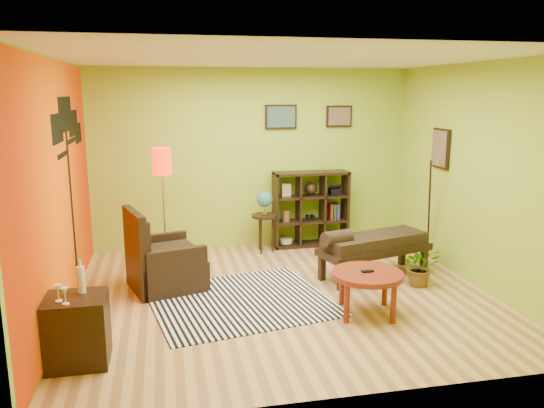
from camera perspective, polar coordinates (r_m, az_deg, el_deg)
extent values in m
plane|color=tan|center=(6.56, 1.28, -9.78)|extent=(5.00, 5.00, 0.00)
cube|color=#9EC234|center=(8.37, -2.11, 4.88)|extent=(5.00, 0.04, 2.80)
cube|color=#9EC234|center=(4.07, 8.46, -2.84)|extent=(5.00, 0.04, 2.80)
cube|color=#9EC234|center=(6.13, -22.07, 1.41)|extent=(0.04, 4.50, 2.80)
cube|color=#9EC234|center=(7.16, 21.26, 2.87)|extent=(0.04, 4.50, 2.80)
cube|color=white|center=(6.11, 1.41, 15.43)|extent=(5.00, 4.50, 0.04)
cube|color=#DE5000|center=(6.13, -21.88, 1.42)|extent=(0.01, 4.45, 2.75)
cube|color=black|center=(6.73, -20.69, -0.67)|extent=(0.01, 0.14, 2.10)
cube|color=black|center=(6.10, -22.09, 7.52)|extent=(0.01, 0.65, 0.32)
cube|color=black|center=(6.64, -21.34, 8.99)|extent=(0.01, 0.85, 0.40)
cube|color=black|center=(7.14, -20.61, 8.15)|extent=(0.01, 0.70, 0.32)
cube|color=black|center=(7.49, -20.12, 7.18)|extent=(0.01, 0.50, 0.26)
cube|color=black|center=(8.37, 0.97, 9.35)|extent=(0.50, 0.03, 0.38)
cube|color=#496E65|center=(8.34, 1.00, 9.34)|extent=(0.44, 0.01, 0.32)
cube|color=black|center=(8.63, 7.22, 9.34)|extent=(0.42, 0.03, 0.34)
cube|color=#80674F|center=(8.60, 7.28, 9.33)|extent=(0.36, 0.01, 0.28)
cube|color=black|center=(7.88, 17.69, 5.72)|extent=(0.03, 0.44, 0.56)
cube|color=#80674F|center=(7.87, 17.53, 5.72)|extent=(0.01, 0.38, 0.50)
cylinder|color=black|center=(7.96, 16.54, -0.51)|extent=(0.23, 0.34, 1.46)
cone|color=silver|center=(7.71, 17.39, 4.63)|extent=(0.08, 0.09, 0.16)
cube|color=white|center=(6.40, -3.40, -10.33)|extent=(2.33, 2.13, 0.01)
cylinder|color=maroon|center=(5.99, 10.22, -7.46)|extent=(0.79, 0.79, 0.06)
cylinder|color=maroon|center=(6.35, 12.04, -8.75)|extent=(0.06, 0.06, 0.43)
cylinder|color=maroon|center=(6.27, 7.53, -8.83)|extent=(0.06, 0.06, 0.43)
cylinder|color=maroon|center=(5.89, 12.93, -10.44)|extent=(0.06, 0.06, 0.43)
cylinder|color=maroon|center=(5.81, 8.05, -10.56)|extent=(0.06, 0.06, 0.43)
cube|color=black|center=(5.98, 10.24, -7.12)|extent=(0.14, 0.06, 0.02)
cube|color=black|center=(6.90, -11.12, -7.25)|extent=(1.02, 1.01, 0.38)
cube|color=black|center=(6.70, -14.46, -5.03)|extent=(0.32, 0.80, 1.03)
cube|color=black|center=(6.51, -10.15, -7.33)|extent=(0.75, 0.30, 0.60)
cube|color=black|center=(7.21, -12.06, -5.49)|extent=(0.75, 0.30, 0.60)
cube|color=tan|center=(6.83, -10.98, -5.21)|extent=(0.81, 0.80, 0.13)
cube|color=tan|center=(6.67, -13.92, -3.42)|extent=(0.25, 0.60, 0.47)
cube|color=black|center=(5.24, -20.20, -12.61)|extent=(0.54, 0.49, 0.63)
cylinder|color=white|center=(5.16, -19.84, -7.67)|extent=(0.07, 0.07, 0.25)
cylinder|color=white|center=(5.11, -19.96, -6.03)|extent=(0.02, 0.02, 0.07)
cylinder|color=white|center=(5.06, -21.95, -9.66)|extent=(0.06, 0.06, 0.01)
cylinder|color=white|center=(5.05, -22.00, -9.13)|extent=(0.01, 0.01, 0.09)
cone|color=white|center=(5.02, -22.06, -8.38)|extent=(0.07, 0.07, 0.06)
cylinder|color=white|center=(4.98, -21.31, -9.98)|extent=(0.06, 0.06, 0.01)
cylinder|color=white|center=(4.96, -21.35, -9.44)|extent=(0.01, 0.01, 0.09)
cone|color=white|center=(4.94, -21.41, -8.68)|extent=(0.07, 0.07, 0.06)
cylinder|color=silver|center=(7.40, -11.26, -7.32)|extent=(0.26, 0.26, 0.03)
cylinder|color=silver|center=(7.19, -11.51, -1.40)|extent=(0.02, 0.02, 1.60)
cylinder|color=red|center=(7.05, -11.76, 4.54)|extent=(0.25, 0.25, 0.35)
cylinder|color=black|center=(8.12, -0.81, -1.29)|extent=(0.39, 0.39, 0.04)
cylinder|color=black|center=(8.20, 0.08, -3.27)|extent=(0.03, 0.03, 0.55)
cylinder|color=black|center=(8.29, -1.32, -3.11)|extent=(0.03, 0.03, 0.55)
cylinder|color=black|center=(8.08, -1.18, -3.52)|extent=(0.03, 0.03, 0.55)
cylinder|color=gold|center=(8.11, -0.81, -1.02)|extent=(0.10, 0.10, 0.02)
cylinder|color=gold|center=(8.09, -0.82, -0.61)|extent=(0.02, 0.02, 0.10)
sphere|color=#295FA9|center=(8.06, -0.82, 0.55)|extent=(0.25, 0.25, 0.25)
cube|color=black|center=(8.35, 0.34, -0.70)|extent=(0.04, 0.35, 1.20)
cube|color=black|center=(8.66, 7.87, -0.36)|extent=(0.04, 0.35, 1.20)
cube|color=black|center=(8.63, 4.12, -4.29)|extent=(1.20, 0.35, 0.04)
cube|color=black|center=(8.38, 4.24, 3.35)|extent=(1.20, 0.35, 0.04)
cube|color=black|center=(8.44, 2.87, -0.59)|extent=(0.03, 0.33, 1.12)
cube|color=black|center=(8.54, 5.47, -0.47)|extent=(0.03, 0.33, 1.12)
cube|color=black|center=(8.53, 4.16, -1.84)|extent=(1.12, 0.33, 0.03)
cube|color=black|center=(8.45, 4.20, 0.80)|extent=(1.12, 0.33, 0.03)
cylinder|color=#BEB393|center=(8.51, 1.53, -4.00)|extent=(0.20, 0.20, 0.07)
sphere|color=black|center=(8.42, 4.21, 1.66)|extent=(0.20, 0.20, 0.20)
cube|color=black|center=(8.55, 6.79, 1.36)|extent=(0.18, 0.15, 0.10)
cylinder|color=black|center=(8.51, 3.91, -1.40)|extent=(0.06, 0.12, 0.06)
cylinder|color=black|center=(8.53, 4.42, -1.37)|extent=(0.06, 0.12, 0.06)
ellipsoid|color=#384C26|center=(8.72, 6.66, -3.62)|extent=(0.18, 0.18, 0.09)
cylinder|color=brown|center=(8.41, 1.54, -1.31)|extent=(0.12, 0.12, 0.18)
cube|color=#BEB393|center=(8.32, 1.56, 1.50)|extent=(0.14, 0.03, 0.20)
cube|color=maroon|center=(8.59, 6.29, -0.82)|extent=(0.04, 0.18, 0.26)
cube|color=#1E4C1E|center=(8.61, 6.64, -0.81)|extent=(0.04, 0.18, 0.26)
cube|color=navy|center=(8.63, 6.99, -0.79)|extent=(0.04, 0.18, 0.26)
cube|color=black|center=(7.19, 10.96, -4.79)|extent=(1.63, 0.96, 0.09)
cube|color=tan|center=(7.16, 11.00, -3.86)|extent=(1.51, 0.86, 0.15)
cylinder|color=tan|center=(6.78, 7.02, -3.66)|extent=(0.42, 0.30, 0.20)
cube|color=black|center=(7.84, 13.82, -5.15)|extent=(0.10, 0.10, 0.34)
cube|color=black|center=(7.04, 5.39, -6.81)|extent=(0.10, 0.10, 0.34)
cube|color=black|center=(7.53, 16.03, -5.98)|extent=(0.10, 0.10, 0.34)
cube|color=black|center=(6.70, 7.46, -7.86)|extent=(0.10, 0.10, 0.34)
imported|color=#26661E|center=(7.07, 15.68, -6.90)|extent=(0.55, 0.59, 0.40)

